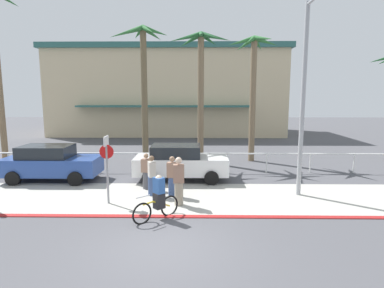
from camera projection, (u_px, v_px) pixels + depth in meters
ground_plane at (181, 166)px, 18.52m from camera, size 80.00×80.00×0.00m
sidewalk_strip at (174, 198)px, 12.79m from camera, size 44.00×4.00×0.02m
curb_paint at (170, 216)px, 10.81m from camera, size 44.00×0.24×0.03m
building_backdrop at (169, 91)px, 34.27m from camera, size 23.56×10.58×8.76m
rail_fence at (180, 157)px, 16.91m from camera, size 27.37×0.08×1.04m
stop_sign_bike_lane at (107, 160)px, 11.87m from camera, size 0.52×0.56×2.56m
streetlight_curb at (305, 89)px, 12.29m from camera, size 0.24×2.54×7.50m
palm_tree_1 at (143, 66)px, 18.47m from camera, size 3.38×2.98×7.93m
palm_tree_2 at (200, 64)px, 18.77m from camera, size 3.55×3.09×7.65m
palm_tree_3 at (253, 72)px, 19.18m from camera, size 2.97×3.03×7.47m
car_blue_1 at (51, 163)px, 15.24m from camera, size 4.40×2.02×1.69m
car_white_2 at (180, 162)px, 15.36m from camera, size 4.40×2.02×1.69m
cyclist_yellow_0 at (158, 198)px, 10.54m from camera, size 1.38×1.28×1.50m
pedestrian_0 at (172, 178)px, 12.87m from camera, size 0.43×0.36×1.64m
pedestrian_1 at (179, 183)px, 11.80m from camera, size 0.41×0.34×1.82m
pedestrian_2 at (152, 177)px, 12.98m from camera, size 0.41×0.46×1.65m
pedestrian_3 at (146, 173)px, 13.89m from camera, size 0.45×0.38×1.57m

